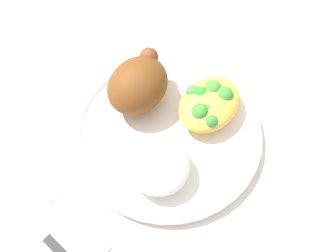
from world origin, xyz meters
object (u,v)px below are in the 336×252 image
rice_pile (158,166)px  mac_cheese_with_broccoli (209,103)px  plate (168,132)px  roasted_chicken (138,84)px  fork (69,210)px  knife (46,238)px

rice_pile → mac_cheese_with_broccoli: mac_cheese_with_broccoli is taller
plate → roasted_chicken: size_ratio=2.65×
mac_cheese_with_broccoli → rice_pile: bearing=-178.7°
mac_cheese_with_broccoli → fork: bearing=164.9°
plate → knife: 0.22m
roasted_chicken → fork: 0.20m
plate → rice_pile: (-0.06, -0.03, 0.03)m
rice_pile → mac_cheese_with_broccoli: 0.12m
plate → fork: (-0.18, 0.04, -0.01)m
mac_cheese_with_broccoli → fork: size_ratio=0.75×
roasted_chicken → rice_pile: roasted_chicken is taller
roasted_chicken → knife: size_ratio=0.56×
mac_cheese_with_broccoli → knife: (-0.28, 0.06, -0.04)m
plate → roasted_chicken: (0.02, 0.07, 0.05)m
rice_pile → fork: rice_pile is taller
plate → rice_pile: size_ratio=3.22×
fork → mac_cheese_with_broccoli: bearing=-15.1°
fork → knife: 0.05m
rice_pile → mac_cheese_with_broccoli: bearing=1.3°
rice_pile → roasted_chicken: bearing=51.8°
roasted_chicken → mac_cheese_with_broccoli: size_ratio=0.99×
plate → knife: (-0.22, 0.03, -0.01)m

